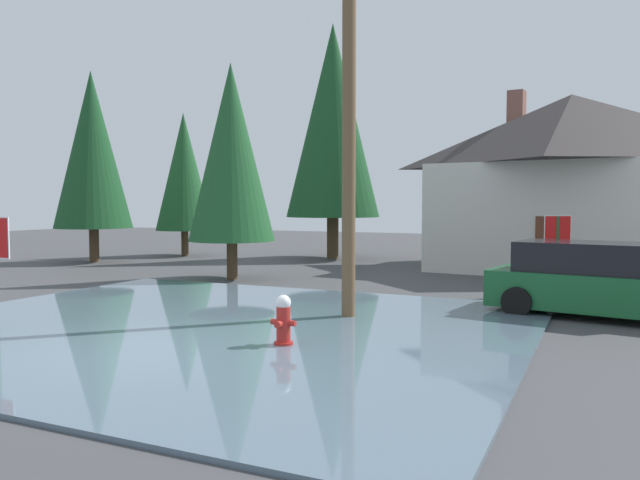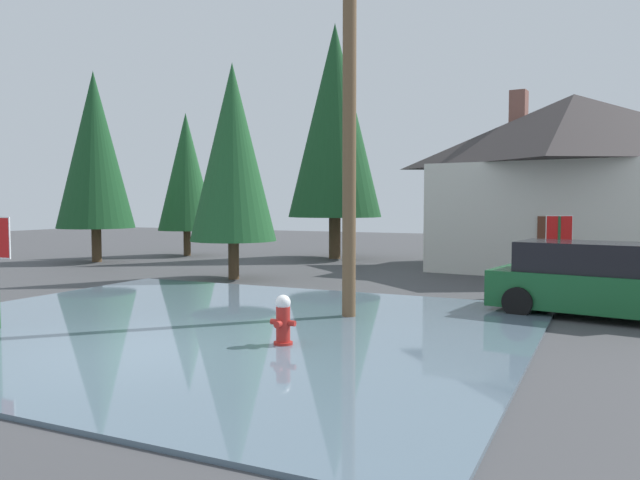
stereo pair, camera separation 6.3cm
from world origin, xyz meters
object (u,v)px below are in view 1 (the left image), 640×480
Objects in this scene: stop_sign_far at (557,239)px; parked_car at (599,282)px; pine_tree_tall_left at (92,150)px; pine_tree_short_left at (184,172)px; fire_hydrant at (283,322)px; pine_tree_mid_left at (333,121)px; pine_tree_far_center at (231,153)px; utility_pole at (349,103)px; house at (570,180)px.

parked_car is at bearing -70.79° from stop_sign_far.
pine_tree_tall_left is at bearing 165.63° from parked_car.
pine_tree_short_left is (-17.43, 8.89, 3.07)m from parked_car.
pine_tree_short_left reaches higher than parked_car.
parked_car is at bearing 47.99° from fire_hydrant.
fire_hydrant is at bearing -114.17° from stop_sign_far.
stop_sign_far is at bearing 109.21° from parked_car.
pine_tree_mid_left is (8.27, 5.51, 1.37)m from pine_tree_tall_left.
pine_tree_mid_left is 8.27m from pine_tree_far_center.
parked_car is (4.74, 5.26, 0.32)m from fire_hydrant.
pine_tree_far_center reaches higher than stop_sign_far.
house is at bearing 72.90° from utility_pole.
fire_hydrant is 0.19× the size of parked_car.
pine_tree_far_center is at bearing -143.41° from house.
pine_tree_mid_left reaches higher than utility_pole.
parked_car is at bearing -44.17° from pine_tree_mid_left.
utility_pole is 1.11× the size of pine_tree_tall_left.
stop_sign_far is 0.21× the size of pine_tree_mid_left.
pine_tree_tall_left is (-14.19, 10.11, 4.12)m from fire_hydrant.
stop_sign_far is 0.31× the size of pine_tree_far_center.
stop_sign_far is at bearing -19.81° from pine_tree_short_left.
utility_pole reaches higher than stop_sign_far.
utility_pole is 15.95m from pine_tree_tall_left.
pine_tree_far_center reaches higher than fire_hydrant.
utility_pole reaches higher than pine_tree_tall_left.
pine_tree_tall_left reaches higher than pine_tree_far_center.
pine_tree_short_left is (-16.39, 5.90, 2.34)m from stop_sign_far.
utility_pole reaches higher than house.
pine_tree_tall_left is at bearing 163.04° from pine_tree_far_center.
house is at bearing 14.31° from pine_tree_tall_left.
pine_tree_short_left is at bearing 152.98° from parked_car.
fire_hydrant is at bearing -52.14° from pine_tree_far_center.
stop_sign_far is (3.69, 5.39, -2.98)m from utility_pole.
pine_tree_far_center is (-5.90, 4.73, -0.46)m from utility_pole.
parked_car is 0.71× the size of pine_tree_far_center.
pine_tree_far_center reaches higher than pine_tree_short_left.
utility_pole is 1.32× the size of pine_tree_short_left.
pine_tree_far_center is (-10.63, 2.32, 3.24)m from parked_car.
house is at bearing 90.51° from stop_sign_far.
utility_pole is 0.86× the size of house.
pine_tree_mid_left is 7.23m from pine_tree_short_left.
stop_sign_far is at bearing -37.47° from pine_tree_mid_left.
pine_tree_far_center reaches higher than parked_car.
fire_hydrant is 4.93m from utility_pole.
pine_tree_mid_left is at bearing 33.68° from pine_tree_tall_left.
stop_sign_far is 6.65m from house.
pine_tree_mid_left reaches higher than pine_tree_far_center.
pine_tree_far_center is (6.79, -6.57, 0.17)m from pine_tree_short_left.
stop_sign_far is 0.21× the size of house.
pine_tree_tall_left is 8.69m from pine_tree_far_center.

